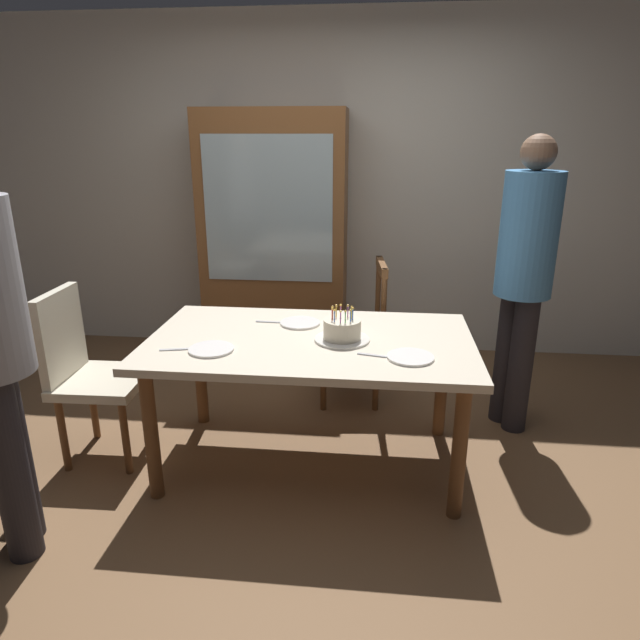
% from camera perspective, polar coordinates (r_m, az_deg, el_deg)
% --- Properties ---
extents(ground, '(6.40, 6.40, 0.00)m').
position_cam_1_polar(ground, '(3.16, -0.93, -14.32)').
color(ground, brown).
extents(back_wall, '(6.40, 0.10, 2.60)m').
position_cam_1_polar(back_wall, '(4.52, 1.87, 13.26)').
color(back_wall, silver).
rests_on(back_wall, ground).
extents(dining_table, '(1.66, 0.97, 0.73)m').
position_cam_1_polar(dining_table, '(2.87, -1.00, -3.44)').
color(dining_table, beige).
rests_on(dining_table, ground).
extents(birthday_cake, '(0.28, 0.28, 0.18)m').
position_cam_1_polar(birthday_cake, '(2.79, 2.29, -1.13)').
color(birthday_cake, silver).
rests_on(birthday_cake, dining_table).
extents(plate_near_celebrant, '(0.22, 0.22, 0.01)m').
position_cam_1_polar(plate_near_celebrant, '(2.73, -11.13, -2.97)').
color(plate_near_celebrant, white).
rests_on(plate_near_celebrant, dining_table).
extents(plate_far_side, '(0.22, 0.22, 0.01)m').
position_cam_1_polar(plate_far_side, '(3.05, -2.06, -0.30)').
color(plate_far_side, white).
rests_on(plate_far_side, dining_table).
extents(plate_near_guest, '(0.22, 0.22, 0.01)m').
position_cam_1_polar(plate_near_guest, '(2.62, 9.30, -3.79)').
color(plate_near_guest, white).
rests_on(plate_near_guest, dining_table).
extents(fork_near_celebrant, '(0.18, 0.06, 0.01)m').
position_cam_1_polar(fork_near_celebrant, '(2.77, -14.37, -2.94)').
color(fork_near_celebrant, silver).
rests_on(fork_near_celebrant, dining_table).
extents(fork_far_side, '(0.18, 0.02, 0.01)m').
position_cam_1_polar(fork_far_side, '(3.08, -4.99, -0.20)').
color(fork_far_side, silver).
rests_on(fork_far_side, dining_table).
extents(fork_near_guest, '(0.18, 0.06, 0.01)m').
position_cam_1_polar(fork_near_guest, '(2.62, 5.79, -3.67)').
color(fork_near_guest, silver).
rests_on(fork_near_guest, dining_table).
extents(chair_spindle_back, '(0.48, 0.48, 0.95)m').
position_cam_1_polar(chair_spindle_back, '(3.67, 3.50, -1.54)').
color(chair_spindle_back, brown).
rests_on(chair_spindle_back, ground).
extents(chair_upholstered, '(0.46, 0.45, 0.95)m').
position_cam_1_polar(chair_upholstered, '(3.24, -23.04, -4.44)').
color(chair_upholstered, beige).
rests_on(chair_upholstered, ground).
extents(person_guest, '(0.32, 0.32, 1.72)m').
position_cam_1_polar(person_guest, '(3.38, 20.31, 4.90)').
color(person_guest, '#262328').
rests_on(person_guest, ground).
extents(china_cabinet, '(1.10, 0.45, 1.90)m').
position_cam_1_polar(china_cabinet, '(4.34, -4.70, 8.35)').
color(china_cabinet, brown).
rests_on(china_cabinet, ground).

